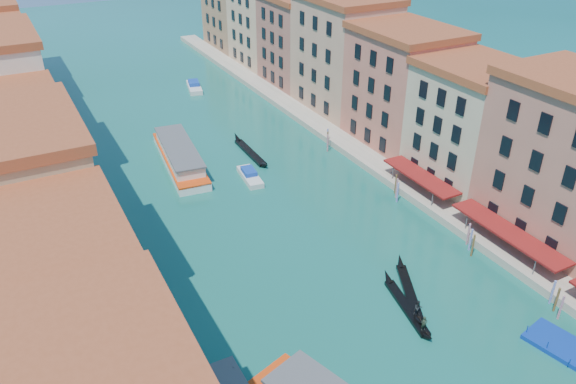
# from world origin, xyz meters

# --- Properties ---
(left_bank_palazzos) EXTENTS (12.80, 128.40, 21.00)m
(left_bank_palazzos) POSITION_xyz_m (-26.00, 64.68, 9.71)
(left_bank_palazzos) COLOR beige
(left_bank_palazzos) RESTS_ON ground
(right_bank_palazzos) EXTENTS (12.80, 128.40, 21.00)m
(right_bank_palazzos) POSITION_xyz_m (30.00, 65.00, 9.75)
(right_bank_palazzos) COLOR #A7553B
(right_bank_palazzos) RESTS_ON ground
(quay) EXTENTS (4.00, 140.00, 1.00)m
(quay) POSITION_xyz_m (22.00, 65.00, 0.50)
(quay) COLOR #9E9880
(quay) RESTS_ON ground
(restaurant_awnings) EXTENTS (3.20, 44.55, 3.12)m
(restaurant_awnings) POSITION_xyz_m (22.19, 23.00, 2.99)
(restaurant_awnings) COLOR maroon
(restaurant_awnings) RESTS_ON ground
(mooring_poles_right) EXTENTS (1.44, 54.24, 3.20)m
(mooring_poles_right) POSITION_xyz_m (19.10, 28.80, 1.30)
(mooring_poles_right) COLOR brown
(mooring_poles_right) RESTS_ON ground
(vaporetto_far) EXTENTS (6.79, 20.75, 3.03)m
(vaporetto_far) POSITION_xyz_m (-3.70, 63.74, 1.36)
(vaporetto_far) COLOR white
(vaporetto_far) RESTS_ON ground
(gondola_fore) EXTENTS (3.18, 11.08, 2.23)m
(gondola_fore) POSITION_xyz_m (6.08, 21.18, 0.38)
(gondola_fore) COLOR black
(gondola_fore) RESTS_ON ground
(gondola_right) EXTENTS (5.91, 10.72, 2.30)m
(gondola_right) POSITION_xyz_m (7.77, 22.80, 0.44)
(gondola_right) COLOR black
(gondola_right) RESTS_ON ground
(gondola_far) EXTENTS (1.40, 13.24, 1.88)m
(gondola_far) POSITION_xyz_m (7.18, 62.10, 0.38)
(gondola_far) COLOR black
(gondola_far) RESTS_ON ground
(motorboat_mid) EXTENTS (2.82, 6.84, 1.38)m
(motorboat_mid) POSITION_xyz_m (3.68, 54.30, 0.54)
(motorboat_mid) COLOR silver
(motorboat_mid) RESTS_ON ground
(motorboat_far) EXTENTS (4.09, 8.15, 1.62)m
(motorboat_far) POSITION_xyz_m (9.81, 95.47, 0.63)
(motorboat_far) COLOR silver
(motorboat_far) RESTS_ON ground
(blue_dock) EXTENTS (4.87, 6.33, 0.47)m
(blue_dock) POSITION_xyz_m (15.50, 10.44, 0.24)
(blue_dock) COLOR #0A3096
(blue_dock) RESTS_ON ground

